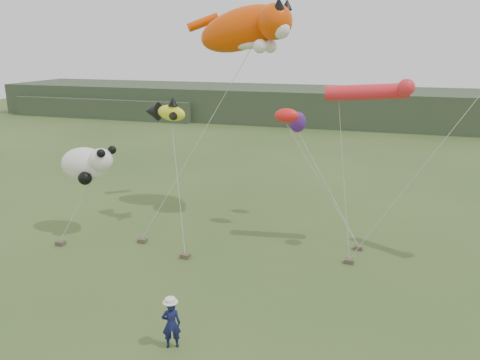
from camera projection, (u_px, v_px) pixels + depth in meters
The scene contains 9 objects.
ground at pixel (215, 318), 16.25m from camera, with size 120.00×120.00×0.00m, color #385123.
headland at pixel (317, 106), 57.60m from camera, with size 90.00×13.00×4.00m.
festival_attendant at pixel (171, 324), 14.47m from camera, with size 0.58×0.38×1.60m, color #121645.
sandbag_anchors at pixel (216, 249), 21.44m from camera, with size 13.89×3.98×0.20m.
cat_kite at pixel (249, 28), 23.84m from camera, with size 6.18×3.30×3.29m.
fish_kite at pixel (164, 112), 23.57m from camera, with size 2.41×1.63×1.26m.
tube_kites at pixel (433, 80), 19.17m from camera, with size 9.63×1.87×2.29m.
panda_kite at pixel (88, 164), 22.76m from camera, with size 2.94×1.90×1.83m.
misc_kites at pixel (292, 119), 23.42m from camera, with size 1.26×2.38×1.45m.
Camera 1 is at (5.08, -13.38, 9.11)m, focal length 35.00 mm.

